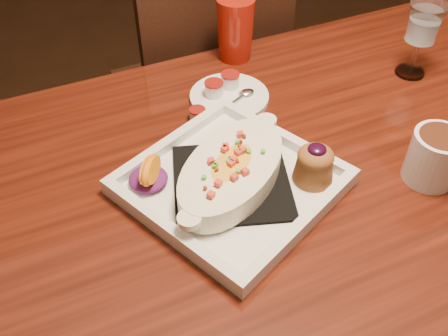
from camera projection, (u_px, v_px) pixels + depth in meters
name	position (u px, v px, depth m)	size (l,w,h in m)	color
table	(331.00, 202.00, 0.94)	(1.50, 0.90, 0.75)	#601C0D
chair_far	(204.00, 91.00, 1.46)	(0.42, 0.42, 0.93)	black
plate	(237.00, 175.00, 0.82)	(0.40, 0.40, 0.08)	white
coffee_mug	(436.00, 154.00, 0.82)	(0.12, 0.09, 0.09)	white
goblet	(423.00, 27.00, 1.01)	(0.08, 0.08, 0.16)	silver
saucer	(228.00, 95.00, 1.01)	(0.16, 0.16, 0.11)	white
creamer_loose	(197.00, 114.00, 0.96)	(0.03, 0.03, 0.03)	white
red_tumbler	(235.00, 29.00, 1.09)	(0.08, 0.08, 0.14)	#A5180B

